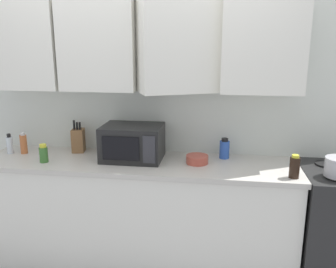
# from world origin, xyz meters

# --- Properties ---
(wall_back_with_cabinets) EXTENTS (3.41, 0.55, 2.60)m
(wall_back_with_cabinets) POSITION_xyz_m (0.00, -0.07, 1.58)
(wall_back_with_cabinets) COLOR silver
(wall_back_with_cabinets) RESTS_ON ground_plane
(counter_run) EXTENTS (2.54, 0.63, 0.90)m
(counter_run) POSITION_xyz_m (0.00, -0.30, 0.45)
(counter_run) COLOR white
(counter_run) RESTS_ON ground_plane
(microwave) EXTENTS (0.48, 0.37, 0.28)m
(microwave) POSITION_xyz_m (-0.05, -0.25, 1.04)
(microwave) COLOR black
(microwave) RESTS_ON counter_run
(knife_block) EXTENTS (0.12, 0.14, 0.28)m
(knife_block) POSITION_xyz_m (-0.56, -0.12, 1.00)
(knife_block) COLOR brown
(knife_block) RESTS_ON counter_run
(bottle_blue_cleaner) EXTENTS (0.08, 0.08, 0.17)m
(bottle_blue_cleaner) POSITION_xyz_m (0.69, -0.12, 0.98)
(bottle_blue_cleaner) COLOR #2D56B7
(bottle_blue_cleaner) RESTS_ON counter_run
(bottle_spice_jar) EXTENTS (0.06, 0.06, 0.18)m
(bottle_spice_jar) POSITION_xyz_m (-1.01, -0.24, 0.99)
(bottle_spice_jar) COLOR #BC6638
(bottle_spice_jar) RESTS_ON counter_run
(bottle_clear_tall) EXTENTS (0.05, 0.05, 0.17)m
(bottle_clear_tall) POSITION_xyz_m (-1.12, -0.26, 0.98)
(bottle_clear_tall) COLOR silver
(bottle_clear_tall) RESTS_ON counter_run
(bottle_green_oil) EXTENTS (0.07, 0.07, 0.15)m
(bottle_green_oil) POSITION_xyz_m (-0.73, -0.43, 0.97)
(bottle_green_oil) COLOR #386B2D
(bottle_green_oil) RESTS_ON counter_run
(bottle_soy_dark) EXTENTS (0.07, 0.07, 0.17)m
(bottle_soy_dark) POSITION_xyz_m (1.17, -0.50, 0.98)
(bottle_soy_dark) COLOR black
(bottle_soy_dark) RESTS_ON counter_run
(bowl_ceramic_small) EXTENTS (0.17, 0.17, 0.06)m
(bowl_ceramic_small) POSITION_xyz_m (0.48, -0.29, 0.93)
(bowl_ceramic_small) COLOR #B24C3D
(bowl_ceramic_small) RESTS_ON counter_run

